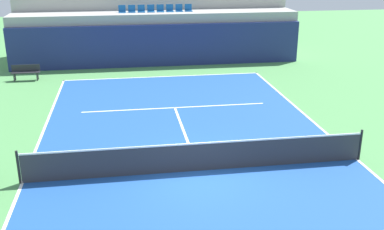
# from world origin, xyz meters

# --- Properties ---
(ground_plane) EXTENTS (80.00, 80.00, 0.00)m
(ground_plane) POSITION_xyz_m (0.00, 0.00, 0.00)
(ground_plane) COLOR #4C8C4C
(court_surface) EXTENTS (11.00, 24.00, 0.01)m
(court_surface) POSITION_xyz_m (0.00, 0.00, 0.01)
(court_surface) COLOR #1E4C99
(court_surface) RESTS_ON ground_plane
(baseline_far) EXTENTS (11.00, 0.10, 0.00)m
(baseline_far) POSITION_xyz_m (0.00, 11.95, 0.01)
(baseline_far) COLOR white
(baseline_far) RESTS_ON court_surface
(sideline_left) EXTENTS (0.10, 24.00, 0.00)m
(sideline_left) POSITION_xyz_m (-5.45, 0.00, 0.01)
(sideline_left) COLOR white
(sideline_left) RESTS_ON court_surface
(sideline_right) EXTENTS (0.10, 24.00, 0.00)m
(sideline_right) POSITION_xyz_m (5.45, 0.00, 0.01)
(sideline_right) COLOR white
(sideline_right) RESTS_ON court_surface
(service_line_far) EXTENTS (8.26, 0.10, 0.00)m
(service_line_far) POSITION_xyz_m (0.00, 6.40, 0.01)
(service_line_far) COLOR white
(service_line_far) RESTS_ON court_surface
(centre_service_line) EXTENTS (0.10, 6.40, 0.00)m
(centre_service_line) POSITION_xyz_m (0.00, 3.20, 0.01)
(centre_service_line) COLOR white
(centre_service_line) RESTS_ON court_surface
(back_wall) EXTENTS (17.70, 0.30, 2.54)m
(back_wall) POSITION_xyz_m (0.00, 14.60, 1.27)
(back_wall) COLOR navy
(back_wall) RESTS_ON ground_plane
(stands_tier_lower) EXTENTS (17.70, 2.40, 3.12)m
(stands_tier_lower) POSITION_xyz_m (0.00, 15.95, 1.56)
(stands_tier_lower) COLOR #9E9E99
(stands_tier_lower) RESTS_ON ground_plane
(stands_tier_upper) EXTENTS (17.70, 2.40, 4.04)m
(stands_tier_upper) POSITION_xyz_m (0.00, 18.35, 2.02)
(stands_tier_upper) COLOR #9E9E99
(stands_tier_upper) RESTS_ON ground_plane
(seating_row_lower) EXTENTS (4.59, 0.44, 0.44)m
(seating_row_lower) POSITION_xyz_m (-0.00, 16.04, 3.25)
(seating_row_lower) COLOR #145193
(seating_row_lower) RESTS_ON stands_tier_lower
(tennis_net) EXTENTS (11.08, 0.08, 1.07)m
(tennis_net) POSITION_xyz_m (0.00, 0.00, 0.51)
(tennis_net) COLOR black
(tennis_net) RESTS_ON court_surface
(player_bench) EXTENTS (1.50, 0.40, 0.85)m
(player_bench) POSITION_xyz_m (-7.47, 12.40, 0.51)
(player_bench) COLOR #232328
(player_bench) RESTS_ON ground_plane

